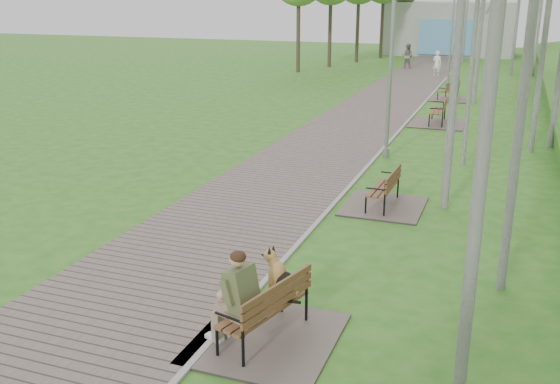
{
  "coord_description": "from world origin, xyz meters",
  "views": [
    {
      "loc": [
        3.6,
        -1.06,
        4.71
      ],
      "look_at": [
        -0.25,
        9.27,
        1.17
      ],
      "focal_mm": 40.0,
      "sensor_mm": 36.0,
      "label": 1
    }
  ],
  "objects": [
    {
      "name": "bench_main",
      "position": [
        0.61,
        6.13,
        0.47
      ],
      "size": [
        1.92,
        2.13,
        1.67
      ],
      "color": "#695B55",
      "rests_on": "ground"
    },
    {
      "name": "lamp_post_third",
      "position": [
        0.4,
        32.7,
        2.27
      ],
      "size": [
        0.19,
        0.19,
        4.85
      ],
      "color": "#929599",
      "rests_on": "ground"
    },
    {
      "name": "building_north",
      "position": [
        -1.5,
        50.97,
        1.99
      ],
      "size": [
        10.0,
        5.2,
        4.0
      ],
      "color": "#9E9E99",
      "rests_on": "ground"
    },
    {
      "name": "kerb",
      "position": [
        0.0,
        21.5,
        0.03
      ],
      "size": [
        0.1,
        67.0,
        0.05
      ],
      "primitive_type": "cube",
      "color": "#999993",
      "rests_on": "ground"
    },
    {
      "name": "bench_second",
      "position": [
        1.07,
        12.47,
        0.2
      ],
      "size": [
        1.78,
        1.97,
        1.09
      ],
      "color": "#695B55",
      "rests_on": "ground"
    },
    {
      "name": "lamp_post_second",
      "position": [
        0.26,
        17.01,
        2.28
      ],
      "size": [
        0.19,
        0.19,
        4.89
      ],
      "color": "#929599",
      "rests_on": "ground"
    },
    {
      "name": "lamp_post_far",
      "position": [
        0.08,
        45.52,
        2.77
      ],
      "size": [
        0.23,
        0.23,
        5.93
      ],
      "color": "#929599",
      "rests_on": "ground"
    },
    {
      "name": "pedestrian_near",
      "position": [
        -0.67,
        36.74,
        0.74
      ],
      "size": [
        0.63,
        0.52,
        1.49
      ],
      "primitive_type": "imported",
      "rotation": [
        0.0,
        0.0,
        2.8
      ],
      "color": "white",
      "rests_on": "ground"
    },
    {
      "name": "pedestrian_far",
      "position": [
        -2.97,
        40.24,
        0.79
      ],
      "size": [
        0.91,
        0.8,
        1.58
      ],
      "primitive_type": "imported",
      "rotation": [
        0.0,
        0.0,
        2.84
      ],
      "color": "gray",
      "rests_on": "ground"
    },
    {
      "name": "bench_far",
      "position": [
        0.86,
        28.48,
        0.19
      ],
      "size": [
        1.66,
        1.85,
        1.02
      ],
      "color": "#695B55",
      "rests_on": "ground"
    },
    {
      "name": "bench_third",
      "position": [
        1.08,
        22.6,
        0.23
      ],
      "size": [
        1.99,
        2.21,
        1.22
      ],
      "color": "#695B55",
      "rests_on": "ground"
    },
    {
      "name": "walkway",
      "position": [
        -1.75,
        21.5,
        0.02
      ],
      "size": [
        3.5,
        67.0,
        0.04
      ],
      "primitive_type": "cube",
      "color": "#695B55",
      "rests_on": "ground"
    }
  ]
}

